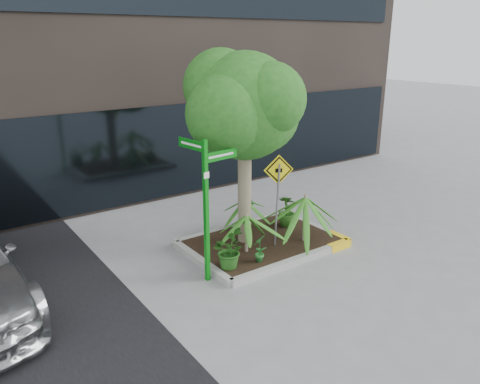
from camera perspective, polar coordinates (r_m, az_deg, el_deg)
ground at (r=10.25m, az=2.88°, el=-7.45°), size 80.00×80.00×0.00m
planter at (r=10.53m, az=2.96°, el=-6.11°), size 3.35×2.36×0.15m
tree at (r=9.69m, az=0.53°, el=10.41°), size 2.85×2.53×4.27m
palm_front at (r=10.23m, az=7.97°, el=-0.63°), size 1.22×1.22×1.35m
palm_left at (r=9.66m, az=0.80°, el=-2.90°), size 0.97×0.97×1.08m
palm_back at (r=10.98m, az=0.60°, el=-0.99°), size 0.81×0.81×0.90m
shrub_a at (r=9.18m, az=-1.50°, el=-7.05°), size 0.91×0.91×0.74m
shrub_b at (r=11.21m, az=5.75°, el=-2.27°), size 0.59×0.59×0.76m
shrub_c at (r=9.43m, az=2.41°, el=-6.84°), size 0.43×0.43×0.59m
shrub_d at (r=11.10m, az=0.72°, el=-2.57°), size 0.54×0.54×0.70m
street_sign_post at (r=8.60m, az=-4.14°, el=-0.38°), size 0.86×0.81×2.75m
cattle_sign at (r=9.68m, az=4.65°, el=0.73°), size 0.59×0.27×2.05m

